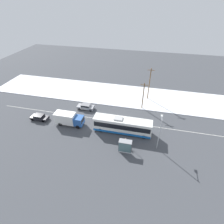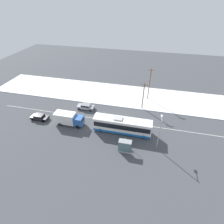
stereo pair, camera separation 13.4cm
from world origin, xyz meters
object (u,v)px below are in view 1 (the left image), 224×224
city_bus (122,125)px  pedestrian_at_stop (125,141)px  streetlamp (160,130)px  utility_pole_roadside (143,95)px  bus_shelter (125,145)px  parked_car_near_truck (39,117)px  box_truck (69,119)px  utility_pole_snowlot (149,84)px  sedan_car (86,106)px

city_bus → pedestrian_at_stop: bearing=-71.6°
pedestrian_at_stop → streetlamp: 6.99m
pedestrian_at_stop → streetlamp: bearing=10.2°
pedestrian_at_stop → utility_pole_roadside: (2.03, 14.29, 2.64)m
streetlamp → bus_shelter: bearing=-155.9°
parked_car_near_truck → streetlamp: (27.41, -2.68, 3.53)m
bus_shelter → streetlamp: streetlamp is taller
box_truck → streetlamp: 20.12m
bus_shelter → streetlamp: 7.01m
box_truck → parked_car_near_truck: bearing=179.5°
box_truck → utility_pole_roadside: bearing=34.0°
pedestrian_at_stop → bus_shelter: (0.20, -1.55, 0.54)m
utility_pole_snowlot → parked_car_near_truck: bearing=-147.1°
parked_car_near_truck → utility_pole_roadside: size_ratio=0.58×
sedan_car → utility_pole_snowlot: 18.14m
box_truck → sedan_car: bearing=77.7°
city_bus → utility_pole_snowlot: utility_pole_snowlot is taller
bus_shelter → utility_pole_roadside: (1.83, 15.83, 2.10)m
box_truck → parked_car_near_truck: box_truck is taller
city_bus → pedestrian_at_stop: city_bus is taller
utility_pole_roadside → sedan_car: bearing=-165.4°
box_truck → pedestrian_at_stop: box_truck is taller
parked_car_near_truck → streetlamp: 27.77m
utility_pole_snowlot → bus_shelter: bearing=-98.0°
pedestrian_at_stop → utility_pole_roadside: 14.67m
utility_pole_snowlot → sedan_car: bearing=-149.6°
bus_shelter → utility_pole_snowlot: (2.95, 21.11, 3.02)m
pedestrian_at_stop → utility_pole_roadside: size_ratio=0.26×
parked_car_near_truck → utility_pole_roadside: bearing=24.3°
sedan_car → utility_pole_roadside: bearing=-165.4°
sedan_car → bus_shelter: size_ratio=1.77×
city_bus → box_truck: city_bus is taller
utility_pole_snowlot → box_truck: bearing=-136.6°
utility_pole_snowlot → city_bus: bearing=-105.9°
box_truck → utility_pole_snowlot: size_ratio=0.73×
city_bus → box_truck: (-12.31, -0.21, -0.12)m
box_truck → utility_pole_snowlot: bearing=43.4°
box_truck → bus_shelter: bearing=-20.8°
parked_car_near_truck → city_bus: bearing=0.4°
parked_car_near_truck → box_truck: bearing=-0.5°
bus_shelter → parked_car_near_truck: bearing=166.0°
parked_car_near_truck → pedestrian_at_stop: 21.61m
utility_pole_roadside → parked_car_near_truck: bearing=-155.7°
box_truck → utility_pole_roadside: (15.65, 10.57, 2.14)m
sedan_car → utility_pole_snowlot: bearing=-149.6°
box_truck → sedan_car: box_truck is taller
bus_shelter → utility_pole_roadside: bearing=83.4°
streetlamp → parked_car_near_truck: bearing=174.4°
city_bus → utility_pole_roadside: (3.34, 10.36, 2.02)m
bus_shelter → city_bus: bearing=105.4°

